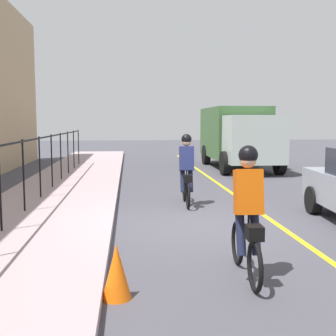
# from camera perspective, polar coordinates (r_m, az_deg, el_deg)

# --- Properties ---
(ground_plane) EXTENTS (80.00, 80.00, 0.00)m
(ground_plane) POSITION_cam_1_polar(r_m,az_deg,el_deg) (9.02, 4.29, -7.49)
(ground_plane) COLOR #46444D
(lane_line_centre) EXTENTS (36.00, 0.12, 0.01)m
(lane_line_centre) POSITION_cam_1_polar(r_m,az_deg,el_deg) (9.41, 14.02, -7.06)
(lane_line_centre) COLOR yellow
(lane_line_centre) RESTS_ON ground
(sidewalk) EXTENTS (40.00, 3.20, 0.15)m
(sidewalk) POSITION_cam_1_polar(r_m,az_deg,el_deg) (9.09, -17.53, -7.18)
(sidewalk) COLOR #AA9398
(sidewalk) RESTS_ON ground
(iron_fence) EXTENTS (21.15, 0.04, 1.60)m
(iron_fence) POSITION_cam_1_polar(r_m,az_deg,el_deg) (9.95, -18.81, 1.23)
(iron_fence) COLOR black
(iron_fence) RESTS_ON sidewalk
(cyclist_lead) EXTENTS (1.71, 0.37, 1.83)m
(cyclist_lead) POSITION_cam_1_polar(r_m,az_deg,el_deg) (10.82, 2.48, -0.28)
(cyclist_lead) COLOR black
(cyclist_lead) RESTS_ON ground
(cyclist_follow) EXTENTS (1.71, 0.37, 1.83)m
(cyclist_follow) POSITION_cam_1_polar(r_m,az_deg,el_deg) (5.86, 10.57, -5.97)
(cyclist_follow) COLOR black
(cyclist_follow) RESTS_ON ground
(box_truck_background) EXTENTS (6.72, 2.57, 2.78)m
(box_truck_background) POSITION_cam_1_polar(r_m,az_deg,el_deg) (19.79, 9.27, 4.46)
(box_truck_background) COLOR #3C6535
(box_truck_background) RESTS_ON ground
(traffic_cone_near) EXTENTS (0.36, 0.36, 0.68)m
(traffic_cone_near) POSITION_cam_1_polar(r_m,az_deg,el_deg) (5.33, -6.88, -13.53)
(traffic_cone_near) COLOR orange
(traffic_cone_near) RESTS_ON ground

